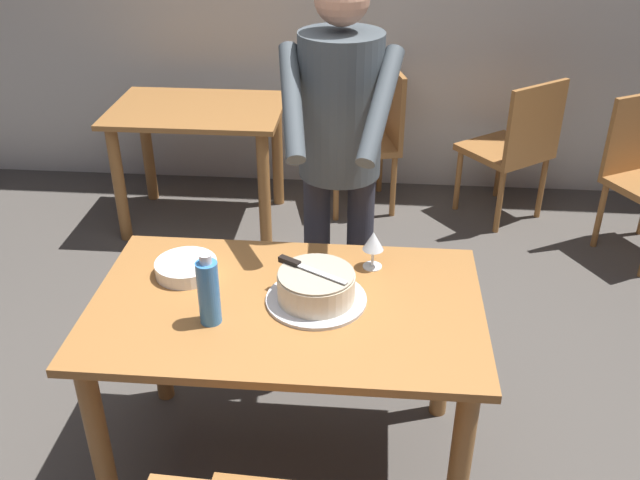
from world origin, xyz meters
TOP-DOWN VIEW (x-y plane):
  - ground_plane at (0.00, 0.00)m, footprint 14.00×14.00m
  - main_dining_table at (0.00, 0.00)m, footprint 1.32×0.80m
  - cake_on_platter at (0.10, 0.02)m, footprint 0.34×0.34m
  - cake_knife at (0.04, 0.05)m, footprint 0.24×0.16m
  - plate_stack at (-0.38, 0.15)m, footprint 0.22×0.22m
  - wine_glass_near at (0.28, 0.25)m, footprint 0.08×0.08m
  - water_bottle at (-0.23, -0.12)m, footprint 0.07×0.07m
  - person_cutting_cake at (0.14, 0.61)m, footprint 0.47×0.56m
  - background_table at (-0.77, 1.93)m, footprint 1.00×0.70m
  - background_chair_0 at (0.25, 2.24)m, footprint 0.53×0.53m
  - background_chair_2 at (1.11, 2.12)m, footprint 0.62×0.62m

SIDE VIEW (x-z plane):
  - ground_plane at x=0.00m, z-range 0.00..0.00m
  - background_chair_0 at x=0.25m, z-range 0.04..0.94m
  - background_chair_2 at x=1.11m, z-range 0.04..0.94m
  - background_table at x=-0.77m, z-range 0.21..0.95m
  - main_dining_table at x=0.00m, z-range 0.24..0.99m
  - plate_stack at x=-0.38m, z-range 0.75..0.80m
  - cake_on_platter at x=0.10m, z-range 0.75..0.86m
  - wine_glass_near at x=0.28m, z-range 0.78..0.92m
  - water_bottle at x=-0.23m, z-range 0.74..0.99m
  - cake_knife at x=0.04m, z-range 0.86..0.88m
  - person_cutting_cake at x=0.14m, z-range 0.22..1.94m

